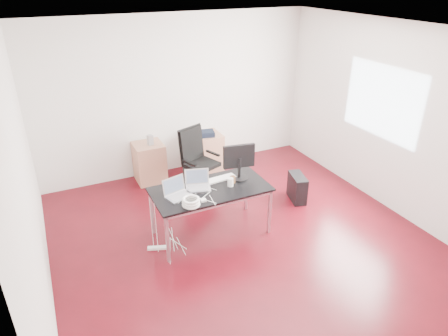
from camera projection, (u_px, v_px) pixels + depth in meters
name	position (u px, v px, depth m)	size (l,w,h in m)	color
room_shell	(245.00, 146.00, 5.05)	(5.00, 5.00, 5.00)	#3E070E
desk	(210.00, 192.00, 5.46)	(1.60, 0.80, 0.73)	black
office_chair	(198.00, 157.00, 6.64)	(0.62, 0.64, 1.08)	black
filing_cabinet_left	(149.00, 162.00, 7.06)	(0.50, 0.50, 0.70)	#A16A50
filing_cabinet_right	(207.00, 151.00, 7.48)	(0.50, 0.50, 0.70)	#A16A50
pc_tower	(297.00, 188.00, 6.50)	(0.20, 0.45, 0.44)	black
wastebasket	(189.00, 171.00, 7.22)	(0.24, 0.24, 0.28)	black
power_strip	(159.00, 248.00, 5.42)	(0.30, 0.06, 0.04)	white
laptop_left	(177.00, 192.00, 5.24)	(0.39, 0.33, 0.23)	silver
laptop_right	(198.00, 184.00, 5.44)	(0.39, 0.34, 0.23)	silver
monitor	(239.00, 160.00, 5.59)	(0.45, 0.26, 0.51)	black
keyboard	(221.00, 179.00, 5.67)	(0.44, 0.14, 0.02)	white
cup_white	(230.00, 182.00, 5.47)	(0.08, 0.08, 0.12)	white
cup_brown	(233.00, 180.00, 5.56)	(0.08, 0.08, 0.10)	brown
cable_coil	(191.00, 202.00, 5.02)	(0.24, 0.24, 0.11)	white
power_adapter	(203.00, 200.00, 5.13)	(0.07, 0.07, 0.03)	white
speaker	(150.00, 140.00, 6.84)	(0.09, 0.08, 0.18)	#9E9E9E
navy_garment	(206.00, 134.00, 7.23)	(0.30, 0.24, 0.09)	black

